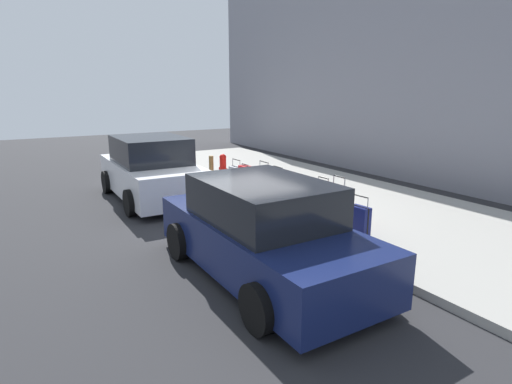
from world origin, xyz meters
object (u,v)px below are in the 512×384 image
at_px(suitcase_silver_2, 322,204).
at_px(suitcase_red_8, 245,178).
at_px(suitcase_teal_6, 264,184).
at_px(suitcase_silver_9, 236,176).
at_px(suitcase_navy_0, 359,220).
at_px(fire_hydrant, 223,167).
at_px(suitcase_black_4, 290,198).
at_px(parked_car_navy_0, 263,232).
at_px(suitcase_red_1, 338,209).
at_px(suitcase_olive_3, 309,200).
at_px(suitcase_navy_7, 255,184).
at_px(suitcase_maroon_5, 278,191).
at_px(parked_car_white_1, 151,170).
at_px(bollard_post, 211,167).

height_order(suitcase_silver_2, suitcase_red_8, suitcase_silver_2).
relative_size(suitcase_teal_6, suitcase_silver_9, 1.23).
height_order(suitcase_navy_0, fire_hydrant, fire_hydrant).
height_order(suitcase_black_4, parked_car_navy_0, parked_car_navy_0).
bearing_deg(suitcase_red_1, suitcase_olive_3, -5.30).
bearing_deg(suitcase_red_8, parked_car_navy_0, 153.15).
bearing_deg(parked_car_navy_0, suitcase_silver_9, -24.54).
height_order(suitcase_olive_3, suitcase_navy_7, suitcase_olive_3).
distance_m(suitcase_black_4, suitcase_silver_9, 2.76).
height_order(suitcase_olive_3, suitcase_maroon_5, suitcase_maroon_5).
height_order(suitcase_navy_0, parked_car_white_1, parked_car_white_1).
xyz_separation_m(suitcase_black_4, suitcase_silver_9, (2.76, -0.08, 0.02)).
bearing_deg(fire_hydrant, suitcase_red_1, 179.73).
relative_size(suitcase_navy_7, bollard_post, 0.81).
distance_m(suitcase_teal_6, fire_hydrant, 2.42).
height_order(suitcase_olive_3, parked_car_white_1, parked_car_white_1).
bearing_deg(fire_hydrant, suitcase_navy_7, -179.38).
bearing_deg(fire_hydrant, suitcase_teal_6, 178.75).
bearing_deg(suitcase_red_8, suitcase_silver_9, -0.89).
bearing_deg(suitcase_navy_0, parked_car_navy_0, 97.75).
xyz_separation_m(suitcase_red_1, suitcase_black_4, (1.60, 0.03, -0.13)).
distance_m(suitcase_olive_3, suitcase_silver_9, 3.33).
height_order(suitcase_silver_2, suitcase_navy_7, suitcase_silver_2).
bearing_deg(suitcase_navy_0, suitcase_black_4, 2.93).
xyz_separation_m(suitcase_navy_7, parked_car_navy_0, (-4.17, 2.37, 0.32)).
bearing_deg(suitcase_navy_7, suitcase_red_8, 0.27).
bearing_deg(suitcase_red_1, suitcase_black_4, 0.96).
distance_m(suitcase_olive_3, suitcase_maroon_5, 1.14).
height_order(suitcase_navy_0, bollard_post, suitcase_navy_0).
xyz_separation_m(suitcase_red_1, bollard_post, (5.68, 0.13, -0.03)).
bearing_deg(suitcase_olive_3, suitcase_maroon_5, 4.27).
distance_m(suitcase_navy_0, parked_car_white_1, 5.79).
bearing_deg(suitcase_silver_2, parked_car_white_1, 29.16).
bearing_deg(parked_car_white_1, suitcase_maroon_5, -137.57).
xyz_separation_m(suitcase_silver_2, bollard_post, (5.18, 0.15, -0.00)).
relative_size(suitcase_silver_2, parked_car_white_1, 0.23).
bearing_deg(suitcase_black_4, suitcase_navy_0, -177.07).
distance_m(suitcase_silver_2, suitcase_teal_6, 2.23).
bearing_deg(suitcase_teal_6, suitcase_navy_0, -178.06).
bearing_deg(suitcase_maroon_5, parked_car_navy_0, 142.24).
bearing_deg(suitcase_red_1, suitcase_silver_9, -0.66).
bearing_deg(suitcase_navy_7, suitcase_maroon_5, 178.29).
height_order(suitcase_olive_3, suitcase_silver_9, suitcase_silver_9).
bearing_deg(suitcase_black_4, parked_car_navy_0, 136.82).
relative_size(suitcase_red_8, suitcase_silver_9, 0.93).
distance_m(suitcase_maroon_5, parked_car_white_1, 3.48).
bearing_deg(bollard_post, suitcase_navy_0, -178.09).
relative_size(suitcase_navy_0, bollard_post, 1.07).
xyz_separation_m(suitcase_olive_3, fire_hydrant, (4.13, 0.07, 0.10)).
distance_m(suitcase_maroon_5, suitcase_navy_7, 1.15).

